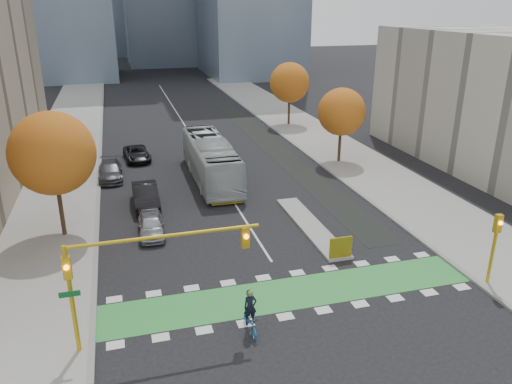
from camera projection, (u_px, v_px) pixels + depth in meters
ground at (302, 309)px, 24.85m from camera, size 300.00×300.00×0.00m
sidewalk_west at (53, 195)px, 39.42m from camera, size 7.00×120.00×0.15m
sidewalk_east at (362, 166)px, 46.23m from camera, size 7.00×120.00×0.15m
curb_west at (99, 191)px, 40.30m from camera, size 0.30×120.00×0.16m
curb_east at (328, 170)px, 45.34m from camera, size 0.30×120.00×0.16m
bike_crossing at (292, 293)px, 26.19m from camera, size 20.00×3.00×0.01m
centre_line at (186, 128)px, 60.85m from camera, size 0.15×70.00×0.01m
bike_lane_paint at (269, 144)px, 53.74m from camera, size 2.50×50.00×0.01m
median_island at (310, 226)px, 33.93m from camera, size 1.60×10.00×0.16m
hazard_board at (341, 247)px, 29.35m from camera, size 1.40×0.12×1.30m
tree_west at (53, 153)px, 30.63m from camera, size 5.20×5.20×8.22m
tree_east_near at (342, 112)px, 45.95m from camera, size 4.40×4.40×7.08m
tree_east_far at (290, 83)px, 60.34m from camera, size 4.80×4.80×7.65m
traffic_signal_west at (132, 263)px, 20.95m from camera, size 8.53×0.56×5.20m
traffic_signal_east at (495, 239)px, 26.07m from camera, size 0.35×0.43×4.10m
cyclist at (250, 318)px, 22.89m from camera, size 0.73×1.92×2.19m
bus at (211, 159)px, 42.42m from camera, size 3.11×13.03×3.62m
parked_car_a at (151, 225)px, 32.59m from camera, size 1.79×4.16×1.40m
parked_car_b at (146, 196)px, 37.04m from camera, size 1.84×5.14×1.69m
parked_car_c at (110, 171)px, 42.96m from camera, size 2.01×4.93×1.43m
parked_car_d at (137, 154)px, 48.11m from camera, size 2.64×4.95×1.32m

